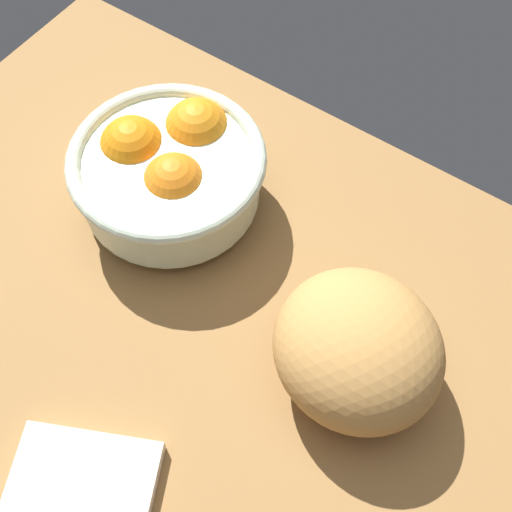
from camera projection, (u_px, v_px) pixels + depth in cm
name	position (u px, v px, depth cm)	size (l,w,h in cm)	color
ground_plane	(176.00, 307.00, 74.63)	(76.58, 59.80, 3.00)	olive
fruit_bowl	(169.00, 169.00, 75.51)	(20.26, 20.26, 9.49)	silver
bread_loaf	(358.00, 349.00, 64.64)	(15.82, 14.82, 10.88)	#BF8847
napkin_folded	(84.00, 479.00, 63.34)	(12.49, 8.07, 1.57)	silver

